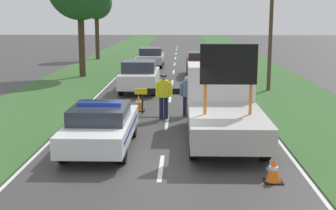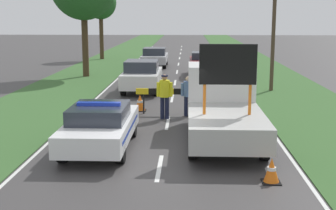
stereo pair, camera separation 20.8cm
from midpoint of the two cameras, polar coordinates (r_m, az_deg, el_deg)
ground_plane at (r=13.43m, az=-1.17°, el=-6.62°), size 160.00×160.00×0.00m
lane_markings at (r=27.84m, az=0.29°, el=2.64°), size 7.55×65.86×0.01m
grass_verge_left at (r=33.71m, az=-10.01°, el=3.96°), size 4.61×120.00×0.03m
grass_verge_right at (r=33.48m, az=11.07°, el=3.88°), size 4.61×120.00×0.03m
police_car at (r=14.43m, az=-8.60°, el=-2.53°), size 1.87×4.68×1.47m
work_truck at (r=15.63m, az=6.28°, el=0.10°), size 2.27×5.90×3.22m
road_barrier at (r=19.24m, az=0.24°, el=1.48°), size 3.12×0.08×1.06m
police_officer at (r=18.29m, az=-0.86°, el=1.52°), size 0.63×0.40×1.77m
pedestrian_civilian at (r=18.85m, az=2.01°, el=1.50°), size 0.58×0.37×1.62m
traffic_cone_near_police at (r=11.84m, az=12.26°, el=-7.76°), size 0.45×0.45×0.62m
traffic_cone_centre_front at (r=19.97m, az=-3.90°, el=0.27°), size 0.51×0.51×0.71m
queued_car_van_white at (r=25.00m, az=-3.72°, el=3.59°), size 1.92×4.39×1.66m
queued_car_wagon_maroon at (r=31.29m, az=3.86°, el=5.11°), size 1.92×4.22×1.60m
queued_car_sedan_silver at (r=36.82m, az=-2.25°, el=5.88°), size 1.92×4.34×1.49m
roadside_tree_near_right at (r=43.14m, az=-8.88°, el=12.15°), size 2.81×2.81×6.55m
utility_pole at (r=25.49m, az=12.28°, el=11.20°), size 1.20×0.20×8.27m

